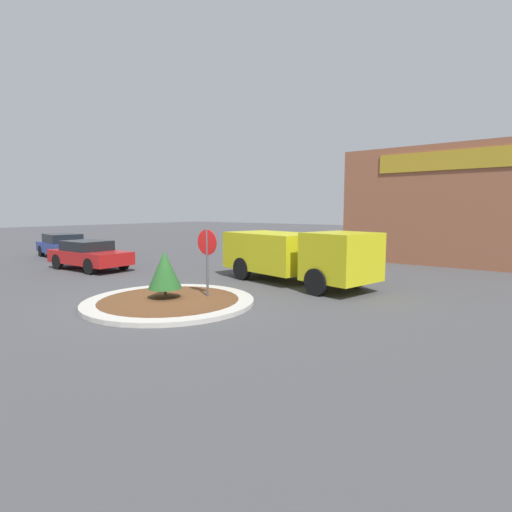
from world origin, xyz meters
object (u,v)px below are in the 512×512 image
object	(u,v)px
stop_sign	(207,251)
parked_sedan_red	(89,255)
utility_truck	(295,254)
parked_sedan_blue	(64,245)

from	to	relation	value
stop_sign	parked_sedan_red	world-z (taller)	stop_sign
utility_truck	parked_sedan_red	xyz separation A→B (m)	(-9.39, -2.77, -0.43)
utility_truck	parked_sedan_red	size ratio (longest dim) A/B	1.52
stop_sign	parked_sedan_red	xyz separation A→B (m)	(-8.77, 1.24, -0.82)
utility_truck	parked_sedan_blue	world-z (taller)	utility_truck
parked_sedan_blue	parked_sedan_red	distance (m)	5.86
stop_sign	parked_sedan_red	bearing A→B (deg)	171.97
utility_truck	parked_sedan_red	distance (m)	9.80
stop_sign	utility_truck	bearing A→B (deg)	81.21
utility_truck	parked_sedan_blue	bearing A→B (deg)	-163.51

